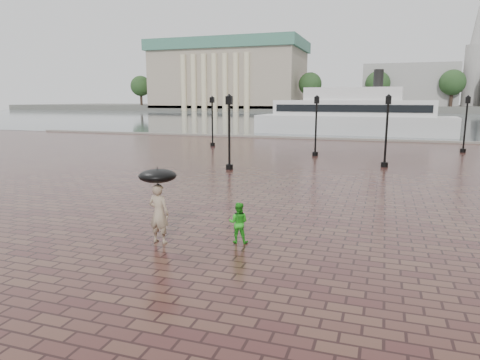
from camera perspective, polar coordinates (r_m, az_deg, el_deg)
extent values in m
plane|color=#391A19|center=(15.17, 7.06, -5.48)|extent=(300.00, 300.00, 0.00)
plane|color=#464F55|center=(106.42, 17.19, 7.95)|extent=(240.00, 240.00, 0.00)
cube|color=slate|center=(46.57, 15.05, 5.15)|extent=(80.00, 0.60, 0.30)
cube|color=#4C4C47|center=(174.35, 17.86, 9.13)|extent=(300.00, 60.00, 2.00)
cube|color=gray|center=(169.65, -1.43, 13.32)|extent=(55.00, 30.00, 22.00)
cube|color=#3D6F5C|center=(170.63, -1.45, 17.35)|extent=(57.00, 32.00, 4.00)
cube|color=gray|center=(164.52, 21.51, 11.63)|extent=(30.00, 22.00, 14.00)
cylinder|color=gray|center=(166.71, 28.61, 12.10)|extent=(6.00, 6.00, 20.00)
cone|color=gray|center=(167.95, 29.05, 16.86)|extent=(5.00, 5.00, 18.00)
cylinder|color=#2D2119|center=(178.37, -13.02, 10.35)|extent=(1.00, 1.00, 8.00)
sphere|color=#1A3317|center=(178.44, -13.09, 12.12)|extent=(8.00, 8.00, 8.00)
cylinder|color=#2D2119|center=(167.76, -6.34, 10.55)|extent=(1.00, 1.00, 8.00)
sphere|color=#1A3317|center=(167.84, -6.37, 12.43)|extent=(8.00, 8.00, 8.00)
cylinder|color=#2D2119|center=(159.64, 1.14, 10.61)|extent=(1.00, 1.00, 8.00)
sphere|color=#1A3317|center=(159.72, 1.15, 12.59)|extent=(8.00, 8.00, 8.00)
cylinder|color=#2D2119|center=(154.39, 9.27, 10.48)|extent=(1.00, 1.00, 8.00)
sphere|color=#1A3317|center=(154.48, 9.33, 12.52)|extent=(8.00, 8.00, 8.00)
cylinder|color=#2D2119|center=(152.32, 17.78, 10.11)|extent=(1.00, 1.00, 8.00)
sphere|color=#1A3317|center=(152.42, 17.90, 12.18)|extent=(8.00, 8.00, 8.00)
cylinder|color=#2D2119|center=(153.56, 26.31, 9.53)|extent=(1.00, 1.00, 8.00)
sphere|color=#1A3317|center=(153.65, 26.48, 11.57)|extent=(8.00, 8.00, 8.00)
cylinder|color=black|center=(26.17, -1.42, 1.78)|extent=(0.44, 0.44, 0.30)
cylinder|color=black|center=(25.95, -1.44, 5.82)|extent=(0.14, 0.14, 4.00)
cube|color=black|center=(25.86, -1.46, 10.57)|extent=(0.35, 0.35, 0.50)
sphere|color=beige|center=(25.86, -1.46, 10.57)|extent=(0.28, 0.28, 0.28)
cylinder|color=black|center=(28.59, 18.69, 1.97)|extent=(0.44, 0.44, 0.30)
cylinder|color=black|center=(28.38, 18.92, 5.66)|extent=(0.14, 0.14, 4.00)
cube|color=black|center=(28.30, 19.18, 10.00)|extent=(0.35, 0.35, 0.50)
sphere|color=beige|center=(28.30, 19.18, 10.00)|extent=(0.28, 0.28, 0.28)
cylinder|color=black|center=(39.42, -3.67, 4.77)|extent=(0.44, 0.44, 0.30)
cylinder|color=black|center=(39.28, -3.71, 7.45)|extent=(0.14, 0.14, 4.00)
cube|color=black|center=(39.22, -3.74, 10.59)|extent=(0.35, 0.35, 0.50)
sphere|color=beige|center=(39.22, -3.74, 10.59)|extent=(0.28, 0.28, 0.28)
cylinder|color=black|center=(39.00, 27.59, 3.51)|extent=(0.44, 0.44, 0.30)
cylinder|color=black|center=(38.85, 27.82, 6.21)|extent=(0.14, 0.14, 4.00)
cube|color=black|center=(38.79, 28.10, 9.37)|extent=(0.35, 0.35, 0.50)
sphere|color=beige|center=(38.79, 28.10, 9.37)|extent=(0.28, 0.28, 0.28)
cylinder|color=black|center=(32.91, 9.97, 3.45)|extent=(0.44, 0.44, 0.30)
cylinder|color=black|center=(32.73, 10.08, 6.67)|extent=(0.14, 0.14, 4.00)
cube|color=black|center=(32.66, 10.20, 10.43)|extent=(0.35, 0.35, 0.50)
sphere|color=beige|center=(32.66, 10.20, 10.43)|extent=(0.28, 0.28, 0.28)
imported|color=tan|center=(12.86, -10.76, -4.40)|extent=(0.69, 0.49, 1.79)
imported|color=green|center=(12.72, -0.21, -5.70)|extent=(0.65, 0.54, 1.23)
cube|color=silver|center=(54.50, 14.68, 7.10)|extent=(23.70, 6.94, 2.25)
cube|color=silver|center=(54.42, 14.78, 9.27)|extent=(18.98, 5.92, 1.87)
cube|color=silver|center=(54.41, 14.87, 11.04)|extent=(11.47, 4.94, 1.50)
cylinder|color=black|center=(54.18, 17.97, 12.67)|extent=(1.12, 1.12, 2.25)
cube|color=black|center=(51.96, 14.43, 9.23)|extent=(17.77, 1.11, 0.84)
cube|color=black|center=(56.88, 15.10, 9.30)|extent=(17.77, 1.11, 0.84)
cylinder|color=black|center=(12.72, -10.86, -1.68)|extent=(0.02, 0.02, 0.95)
ellipsoid|color=black|center=(12.62, -10.94, 0.55)|extent=(1.10, 1.10, 0.39)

